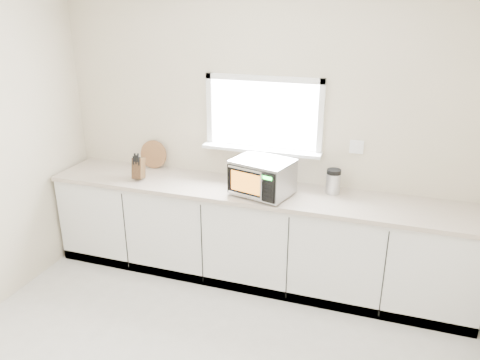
% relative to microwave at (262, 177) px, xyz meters
% --- Properties ---
extents(back_wall, '(4.00, 0.17, 2.70)m').
position_rel_microwave_xyz_m(back_wall, '(-0.10, 0.39, 0.28)').
color(back_wall, beige).
rests_on(back_wall, ground).
extents(cabinets, '(3.92, 0.60, 0.88)m').
position_rel_microwave_xyz_m(cabinets, '(-0.10, 0.09, -0.65)').
color(cabinets, silver).
rests_on(cabinets, ground).
extents(countertop, '(3.92, 0.64, 0.04)m').
position_rel_microwave_xyz_m(countertop, '(-0.10, 0.08, -0.19)').
color(countertop, beige).
rests_on(countertop, cabinets).
extents(microwave, '(0.57, 0.50, 0.32)m').
position_rel_microwave_xyz_m(microwave, '(0.00, 0.00, 0.00)').
color(microwave, black).
rests_on(microwave, countertop).
extents(knife_block, '(0.13, 0.20, 0.27)m').
position_rel_microwave_xyz_m(knife_block, '(-1.22, -0.01, -0.05)').
color(knife_block, '#4E351B').
rests_on(knife_block, countertop).
extents(cutting_board, '(0.29, 0.07, 0.28)m').
position_rel_microwave_xyz_m(cutting_board, '(-1.24, 0.33, -0.02)').
color(cutting_board, '#925738').
rests_on(cutting_board, countertop).
extents(coffee_grinder, '(0.15, 0.15, 0.23)m').
position_rel_microwave_xyz_m(coffee_grinder, '(0.59, 0.23, -0.05)').
color(coffee_grinder, '#BABCC2').
rests_on(coffee_grinder, countertop).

